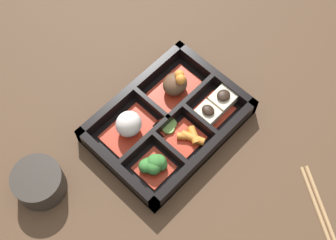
% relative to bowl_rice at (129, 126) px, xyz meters
% --- Properties ---
extents(ground_plane, '(3.00, 3.00, 0.00)m').
position_rel_bowl_rice_xyz_m(ground_plane, '(0.06, -0.04, -0.03)').
color(ground_plane, '#4C3523').
extents(bento_base, '(0.27, 0.19, 0.01)m').
position_rel_bowl_rice_xyz_m(bento_base, '(0.06, -0.04, -0.03)').
color(bento_base, black).
rests_on(bento_base, ground_plane).
extents(bento_rim, '(0.27, 0.19, 0.04)m').
position_rel_bowl_rice_xyz_m(bento_rim, '(0.06, -0.04, -0.01)').
color(bento_rim, black).
rests_on(bento_rim, ground_plane).
extents(bowl_rice, '(0.10, 0.06, 0.06)m').
position_rel_bowl_rice_xyz_m(bowl_rice, '(0.00, 0.00, 0.00)').
color(bowl_rice, '#B22D19').
rests_on(bowl_rice, bento_base).
extents(bowl_stew, '(0.10, 0.06, 0.06)m').
position_rel_bowl_rice_xyz_m(bowl_stew, '(0.12, -0.00, -0.00)').
color(bowl_stew, '#B22D19').
rests_on(bowl_stew, bento_base).
extents(bowl_greens, '(0.06, 0.06, 0.04)m').
position_rel_bowl_rice_xyz_m(bowl_greens, '(-0.02, -0.08, -0.01)').
color(bowl_greens, '#B22D19').
rests_on(bowl_greens, bento_base).
extents(bowl_carrots, '(0.06, 0.06, 0.02)m').
position_rel_bowl_rice_xyz_m(bowl_carrots, '(0.06, -0.09, -0.02)').
color(bowl_carrots, '#B22D19').
rests_on(bowl_carrots, bento_base).
extents(bowl_tofu, '(0.08, 0.06, 0.03)m').
position_rel_bowl_rice_xyz_m(bowl_tofu, '(0.14, -0.08, -0.01)').
color(bowl_tofu, '#B22D19').
rests_on(bowl_tofu, bento_base).
extents(bowl_pickles, '(0.04, 0.03, 0.01)m').
position_rel_bowl_rice_xyz_m(bowl_pickles, '(0.05, -0.04, -0.02)').
color(bowl_pickles, '#B22D19').
rests_on(bowl_pickles, bento_base).
extents(tea_cup, '(0.08, 0.08, 0.05)m').
position_rel_bowl_rice_xyz_m(tea_cup, '(-0.17, 0.04, -0.01)').
color(tea_cup, '#2D2823').
rests_on(tea_cup, ground_plane).
extents(chopsticks, '(0.13, 0.19, 0.01)m').
position_rel_bowl_rice_xyz_m(chopsticks, '(0.11, -0.36, -0.03)').
color(chopsticks, '#A87F51').
rests_on(chopsticks, ground_plane).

